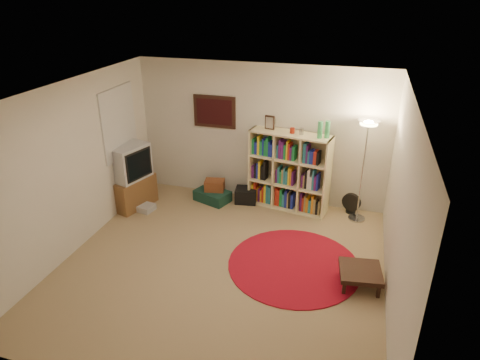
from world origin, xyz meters
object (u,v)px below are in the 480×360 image
object	(u,v)px
bookshelf	(288,172)
floor_lamp	(367,139)
floor_fan	(351,203)
suitcase	(212,196)
tv_stand	(129,177)
side_table	(360,272)

from	to	relation	value
bookshelf	floor_lamp	xyz separation A→B (m)	(1.24, -0.12, 0.78)
floor_fan	suitcase	world-z (taller)	floor_fan
suitcase	tv_stand	bearing A→B (deg)	-137.88
tv_stand	side_table	size ratio (longest dim) A/B	1.90
floor_lamp	tv_stand	world-z (taller)	floor_lamp
bookshelf	floor_fan	distance (m)	1.23
bookshelf	tv_stand	world-z (taller)	bookshelf
floor_lamp	tv_stand	bearing A→B (deg)	-171.24
floor_fan	tv_stand	world-z (taller)	tv_stand
floor_fan	suitcase	bearing A→B (deg)	-154.60
suitcase	floor_lamp	bearing A→B (deg)	20.60
bookshelf	floor_fan	bearing A→B (deg)	14.48
bookshelf	side_table	xyz separation A→B (m)	(1.35, -1.93, -0.47)
floor_fan	tv_stand	xyz separation A→B (m)	(-3.85, -0.81, 0.37)
tv_stand	suitcase	size ratio (longest dim) A/B	1.61
tv_stand	suitcase	distance (m)	1.54
floor_lamp	side_table	xyz separation A→B (m)	(0.11, -1.81, -1.25)
floor_lamp	floor_fan	distance (m)	1.29
bookshelf	floor_lamp	bearing A→B (deg)	4.99
bookshelf	tv_stand	size ratio (longest dim) A/B	1.45
floor_lamp	floor_fan	size ratio (longest dim) A/B	4.70
tv_stand	floor_fan	bearing A→B (deg)	28.66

